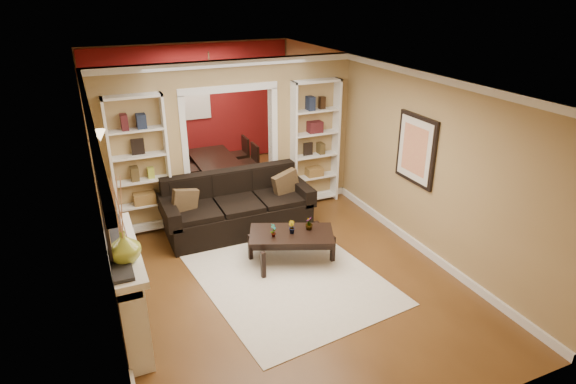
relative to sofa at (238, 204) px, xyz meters
name	(u,v)px	position (x,y,z in m)	size (l,w,h in m)	color
floor	(256,240)	(0.15, -0.45, -0.48)	(8.00, 8.00, 0.00)	brown
ceiling	(251,71)	(0.15, -0.45, 2.22)	(8.00, 8.00, 0.00)	white
wall_back	(192,106)	(0.15, 3.55, 0.87)	(8.00, 8.00, 0.00)	tan
wall_front	(421,314)	(0.15, -4.45, 0.87)	(8.00, 8.00, 0.00)	tan
wall_left	(96,184)	(-2.10, -0.45, 0.87)	(8.00, 8.00, 0.00)	tan
wall_right	(379,144)	(2.40, -0.45, 0.87)	(8.00, 8.00, 0.00)	tan
partition_wall	(230,140)	(0.15, 0.75, 0.87)	(4.50, 0.15, 2.70)	tan
red_back_panel	(193,107)	(0.15, 3.52, 0.84)	(4.44, 0.04, 2.64)	maroon
dining_window	(192,97)	(0.15, 3.48, 1.07)	(0.78, 0.03, 0.98)	#8CA5CC
area_rug	(282,271)	(0.16, -1.48, -0.47)	(2.28, 3.20, 0.01)	silver
sofa	(238,204)	(0.00, 0.00, 0.00)	(2.44, 1.05, 0.95)	black
pillow_left	(185,203)	(-0.86, -0.02, 0.19)	(0.40, 0.11, 0.40)	brown
pillow_right	(286,185)	(0.86, -0.02, 0.21)	(0.45, 0.13, 0.45)	brown
coffee_table	(291,247)	(0.42, -1.25, -0.24)	(1.22, 0.66, 0.46)	black
plant_left	(273,230)	(0.13, -1.25, 0.09)	(0.11, 0.07, 0.21)	#336626
plant_center	(291,227)	(0.42, -1.25, 0.08)	(0.10, 0.08, 0.19)	#336626
plant_right	(309,223)	(0.70, -1.25, 0.09)	(0.11, 0.11, 0.20)	#336626
bookshelf_left	(140,167)	(-1.40, 0.58, 0.67)	(0.90, 0.30, 2.30)	white
bookshelf_right	(315,143)	(1.70, 0.58, 0.67)	(0.90, 0.30, 2.30)	white
fireplace	(129,289)	(-1.94, -1.95, 0.10)	(0.32, 1.70, 1.16)	white
vase	(124,247)	(-1.94, -2.31, 0.86)	(0.33, 0.33, 0.35)	#9CAD37
mirror	(100,195)	(-2.08, -1.95, 1.32)	(0.03, 0.95, 1.10)	silver
wall_sconce	(95,138)	(-2.00, 0.10, 1.35)	(0.18, 0.18, 0.22)	#FFE0A5
framed_art	(416,150)	(2.36, -1.45, 1.07)	(0.04, 0.85, 1.05)	black
dining_table	(216,169)	(0.26, 2.29, -0.21)	(0.85, 1.52, 0.53)	black
dining_chair_nw	(193,169)	(-0.29, 1.99, -0.03)	(0.44, 0.44, 0.90)	black
dining_chair_ne	(245,163)	(0.81, 1.99, -0.06)	(0.41, 0.41, 0.82)	black
dining_chair_sw	(186,163)	(-0.29, 2.59, -0.09)	(0.38, 0.38, 0.77)	black
dining_chair_se	(236,155)	(0.81, 2.59, -0.07)	(0.40, 0.40, 0.81)	black
chandelier	(205,86)	(0.15, 2.25, 1.54)	(0.50, 0.50, 0.30)	#342317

